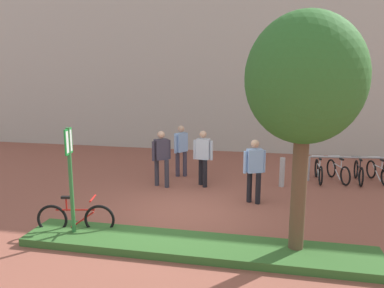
% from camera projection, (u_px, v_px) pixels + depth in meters
% --- Properties ---
extents(ground_plane, '(60.00, 60.00, 0.00)m').
position_uv_depth(ground_plane, '(185.00, 212.00, 9.31)').
color(ground_plane, brown).
extents(building_facade, '(28.00, 1.20, 10.00)m').
position_uv_depth(building_facade, '(225.00, 36.00, 16.18)').
color(building_facade, '#B2ADA3').
rests_on(building_facade, ground).
extents(planter_strip, '(7.00, 1.10, 0.16)m').
position_uv_depth(planter_strip, '(195.00, 246.00, 7.32)').
color(planter_strip, '#336028').
rests_on(planter_strip, ground).
extents(tree_sidewalk, '(2.11, 2.11, 4.50)m').
position_uv_depth(tree_sidewalk, '(305.00, 80.00, 6.52)').
color(tree_sidewalk, brown).
rests_on(tree_sidewalk, ground).
extents(parking_sign_post, '(0.09, 0.36, 2.37)m').
position_uv_depth(parking_sign_post, '(70.00, 167.00, 7.55)').
color(parking_sign_post, '#2D7238').
rests_on(parking_sign_post, ground).
extents(bike_at_sign, '(1.66, 0.48, 0.86)m').
position_uv_depth(bike_at_sign, '(76.00, 219.00, 8.02)').
color(bike_at_sign, black).
rests_on(bike_at_sign, ground).
extents(bike_rack_cluster, '(3.74, 1.90, 0.83)m').
position_uv_depth(bike_rack_cluster, '(368.00, 172.00, 11.82)').
color(bike_rack_cluster, '#99999E').
rests_on(bike_rack_cluster, ground).
extents(bollard_steel, '(0.16, 0.16, 0.90)m').
position_uv_depth(bollard_steel, '(282.00, 172.00, 11.35)').
color(bollard_steel, '#ADADB2').
rests_on(bollard_steel, ground).
extents(person_shirt_blue, '(0.57, 0.37, 1.72)m').
position_uv_depth(person_shirt_blue, '(254.00, 167.00, 9.82)').
color(person_shirt_blue, black).
rests_on(person_shirt_blue, ground).
extents(person_casual_tan, '(0.61, 0.36, 1.72)m').
position_uv_depth(person_casual_tan, '(203.00, 155.00, 11.31)').
color(person_casual_tan, black).
rests_on(person_casual_tan, ground).
extents(person_shirt_white, '(0.42, 0.53, 1.72)m').
position_uv_depth(person_shirt_white, '(181.00, 148.00, 12.38)').
color(person_shirt_white, '#383342').
rests_on(person_shirt_white, ground).
extents(person_suited_dark, '(0.50, 0.44, 1.72)m').
position_uv_depth(person_suited_dark, '(161.00, 155.00, 11.26)').
color(person_suited_dark, '#2D2D38').
rests_on(person_suited_dark, ground).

